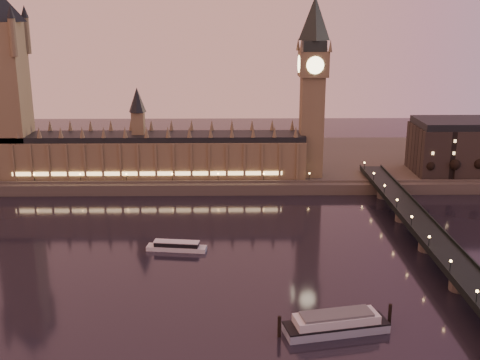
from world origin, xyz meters
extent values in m
plane|color=black|center=(0.00, 0.00, 0.00)|extent=(700.00, 700.00, 0.00)
cube|color=#423D35|center=(30.00, 165.00, 3.00)|extent=(560.00, 130.00, 6.00)
cube|color=brown|center=(-40.00, 121.00, 17.00)|extent=(180.00, 26.00, 22.00)
cube|color=black|center=(-40.00, 121.00, 29.60)|extent=(180.00, 22.00, 3.20)
cube|color=#FFCC7F|center=(-40.00, 107.50, 11.00)|extent=(153.00, 0.25, 2.20)
cube|color=brown|center=(-120.00, 121.00, 50.00)|extent=(22.00, 22.00, 88.00)
cube|color=brown|center=(54.00, 121.00, 35.00)|extent=(13.00, 13.00, 58.00)
cube|color=brown|center=(54.00, 121.00, 71.00)|extent=(16.00, 16.00, 14.00)
cylinder|color=#FFEAA5|center=(54.00, 112.82, 71.00)|extent=(9.60, 0.35, 9.60)
cylinder|color=#FFEAA5|center=(45.82, 121.00, 71.00)|extent=(0.35, 9.60, 9.60)
cube|color=black|center=(54.00, 121.00, 81.00)|extent=(13.00, 13.00, 6.00)
cone|color=black|center=(54.00, 121.00, 96.00)|extent=(17.68, 17.68, 24.00)
cube|color=black|center=(92.00, 0.00, 8.00)|extent=(13.00, 260.00, 2.00)
cube|color=black|center=(85.70, 0.00, 9.50)|extent=(0.60, 260.00, 1.00)
cube|color=black|center=(98.30, 0.00, 9.50)|extent=(0.60, 260.00, 1.00)
cylinder|color=black|center=(119.75, 109.00, 10.16)|extent=(0.70, 0.70, 8.33)
sphere|color=black|center=(119.75, 109.00, 14.51)|extent=(5.55, 5.55, 5.55)
cylinder|color=black|center=(133.91, 109.00, 10.16)|extent=(0.70, 0.70, 8.33)
sphere|color=black|center=(133.91, 109.00, 14.51)|extent=(5.55, 5.55, 5.55)
cylinder|color=black|center=(148.07, 109.00, 10.16)|extent=(0.70, 0.70, 8.33)
sphere|color=black|center=(148.07, 109.00, 14.51)|extent=(5.55, 5.55, 5.55)
cube|color=silver|center=(-16.23, 20.95, 0.95)|extent=(26.33, 8.81, 1.89)
cube|color=black|center=(-16.23, 20.95, 2.84)|extent=(19.54, 6.96, 1.89)
cube|color=silver|center=(-16.23, 20.95, 3.96)|extent=(20.08, 7.25, 0.34)
cube|color=#8C9CB3|center=(41.22, -48.47, 1.37)|extent=(34.89, 16.02, 2.74)
cube|color=black|center=(41.22, -48.47, 3.00)|extent=(34.89, 16.02, 0.53)
cube|color=silver|center=(41.22, -48.47, 4.63)|extent=(28.49, 13.73, 2.74)
cube|color=#595B5E|center=(41.22, -48.47, 6.37)|extent=(24.16, 11.85, 0.74)
cylinder|color=black|center=(22.66, -51.26, 3.58)|extent=(1.16, 1.16, 7.16)
cylinder|color=black|center=(59.78, -43.67, 3.58)|extent=(1.16, 1.16, 7.16)
camera|label=1|loc=(7.74, -221.57, 100.17)|focal=45.00mm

